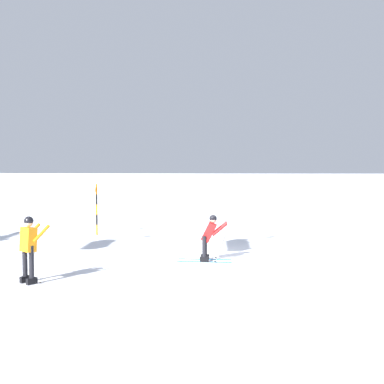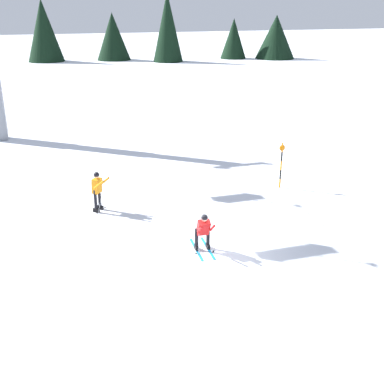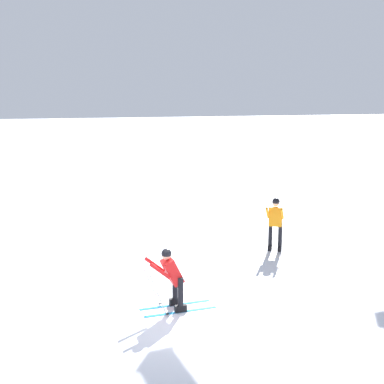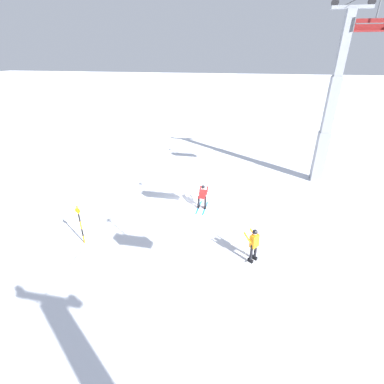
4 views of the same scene
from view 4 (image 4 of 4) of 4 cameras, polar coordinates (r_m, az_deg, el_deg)
name	(u,v)px [view 4 (image 4 of 4)]	position (r m, az deg, el deg)	size (l,w,h in m)	color
ground_plane	(195,206)	(18.32, 0.64, -2.86)	(260.00, 260.00, 0.00)	white
skier_carving_main	(203,195)	(17.81, 2.18, -0.65)	(1.77, 0.72, 1.62)	#198CCC
lift_tower_near	(328,116)	(22.74, 26.18, 13.75)	(0.79, 2.50, 11.98)	gray
chairlift_seat_nearest	(374,25)	(18.10, 33.25, 26.73)	(0.61, 2.01, 1.96)	black
trail_marker_pole	(81,224)	(15.39, -21.88, -6.04)	(0.07, 0.28, 2.25)	orange
skier_distant_uphill	(254,243)	(13.58, 12.56, -10.12)	(1.30, 1.50, 1.80)	white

